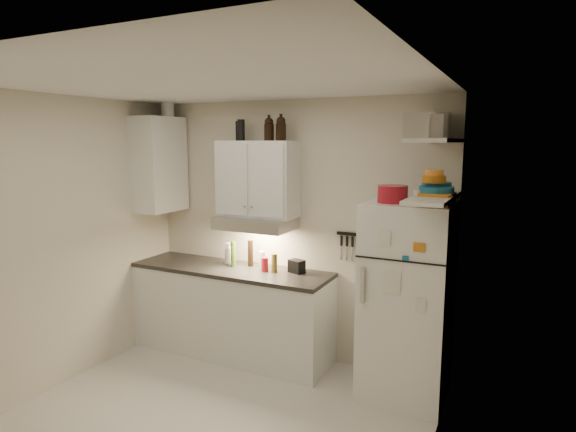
% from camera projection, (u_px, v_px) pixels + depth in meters
% --- Properties ---
extents(floor, '(3.20, 3.00, 0.02)m').
position_uv_depth(floor, '(208.00, 428.00, 3.74)').
color(floor, beige).
rests_on(floor, ground).
extents(ceiling, '(3.20, 3.00, 0.02)m').
position_uv_depth(ceiling, '(198.00, 81.00, 3.34)').
color(ceiling, white).
rests_on(ceiling, ground).
extents(back_wall, '(3.20, 0.02, 2.60)m').
position_uv_depth(back_wall, '(293.00, 230.00, 4.88)').
color(back_wall, beige).
rests_on(back_wall, ground).
extents(left_wall, '(0.02, 3.00, 2.60)m').
position_uv_depth(left_wall, '(54.00, 244.00, 4.24)').
color(left_wall, beige).
rests_on(left_wall, ground).
extents(right_wall, '(0.02, 3.00, 2.60)m').
position_uv_depth(right_wall, '(427.00, 295.00, 2.83)').
color(right_wall, beige).
rests_on(right_wall, ground).
extents(base_cabinet, '(2.10, 0.60, 0.88)m').
position_uv_depth(base_cabinet, '(232.00, 313.00, 4.97)').
color(base_cabinet, white).
rests_on(base_cabinet, floor).
extents(countertop, '(2.10, 0.62, 0.04)m').
position_uv_depth(countertop, '(231.00, 269.00, 4.90)').
color(countertop, '#2A2724').
rests_on(countertop, base_cabinet).
extents(upper_cabinet, '(0.80, 0.33, 0.75)m').
position_uv_depth(upper_cabinet, '(258.00, 179.00, 4.77)').
color(upper_cabinet, white).
rests_on(upper_cabinet, back_wall).
extents(side_cabinet, '(0.33, 0.55, 1.00)m').
position_uv_depth(side_cabinet, '(159.00, 164.00, 5.13)').
color(side_cabinet, white).
rests_on(side_cabinet, left_wall).
extents(range_hood, '(0.76, 0.46, 0.12)m').
position_uv_depth(range_hood, '(255.00, 223.00, 4.78)').
color(range_hood, silver).
rests_on(range_hood, back_wall).
extents(fridge, '(0.70, 0.68, 1.70)m').
position_uv_depth(fridge, '(407.00, 301.00, 4.09)').
color(fridge, white).
rests_on(fridge, floor).
extents(shelf_hi, '(0.30, 0.95, 0.03)m').
position_uv_depth(shelf_hi, '(436.00, 140.00, 3.67)').
color(shelf_hi, white).
rests_on(shelf_hi, right_wall).
extents(shelf_lo, '(0.30, 0.95, 0.03)m').
position_uv_depth(shelf_lo, '(433.00, 198.00, 3.74)').
color(shelf_lo, white).
rests_on(shelf_lo, right_wall).
extents(knife_strip, '(0.42, 0.02, 0.03)m').
position_uv_depth(knife_strip, '(358.00, 235.00, 4.54)').
color(knife_strip, black).
rests_on(knife_strip, back_wall).
extents(dutch_oven, '(0.31, 0.31, 0.14)m').
position_uv_depth(dutch_oven, '(393.00, 194.00, 3.90)').
color(dutch_oven, maroon).
rests_on(dutch_oven, fridge).
extents(book_stack, '(0.25, 0.31, 0.10)m').
position_uv_depth(book_stack, '(437.00, 199.00, 3.76)').
color(book_stack, '#C97219').
rests_on(book_stack, fridge).
extents(spice_jar, '(0.09, 0.09, 0.11)m').
position_uv_depth(spice_jar, '(418.00, 197.00, 3.79)').
color(spice_jar, silver).
rests_on(spice_jar, fridge).
extents(stock_pot, '(0.36, 0.36, 0.21)m').
position_uv_depth(stock_pot, '(433.00, 126.00, 3.94)').
color(stock_pot, silver).
rests_on(stock_pot, shelf_hi).
extents(tin_a, '(0.20, 0.18, 0.18)m').
position_uv_depth(tin_a, '(431.00, 127.00, 3.61)').
color(tin_a, '#AAAAAD').
rests_on(tin_a, shelf_hi).
extents(tin_b, '(0.20, 0.20, 0.17)m').
position_uv_depth(tin_b, '(416.00, 126.00, 3.33)').
color(tin_b, '#AAAAAD').
rests_on(tin_b, shelf_hi).
extents(bowl_teal, '(0.23, 0.23, 0.09)m').
position_uv_depth(bowl_teal, '(437.00, 188.00, 3.90)').
color(bowl_teal, '#186184').
rests_on(bowl_teal, shelf_lo).
extents(bowl_orange, '(0.19, 0.19, 0.06)m').
position_uv_depth(bowl_orange, '(434.00, 179.00, 3.82)').
color(bowl_orange, '#BD6311').
rests_on(bowl_orange, bowl_teal).
extents(bowl_yellow, '(0.15, 0.15, 0.05)m').
position_uv_depth(bowl_yellow, '(434.00, 173.00, 3.81)').
color(bowl_yellow, orange).
rests_on(bowl_yellow, bowl_orange).
extents(plates, '(0.32, 0.32, 0.07)m').
position_uv_depth(plates, '(436.00, 191.00, 3.79)').
color(plates, '#186184').
rests_on(plates, shelf_lo).
extents(growler_a, '(0.12, 0.12, 0.23)m').
position_uv_depth(growler_a, '(269.00, 129.00, 4.61)').
color(growler_a, black).
rests_on(growler_a, upper_cabinet).
extents(growler_b, '(0.13, 0.13, 0.23)m').
position_uv_depth(growler_b, '(281.00, 128.00, 4.56)').
color(growler_b, black).
rests_on(growler_b, upper_cabinet).
extents(thermos_a, '(0.09, 0.09, 0.21)m').
position_uv_depth(thermos_a, '(241.00, 130.00, 4.75)').
color(thermos_a, black).
rests_on(thermos_a, upper_cabinet).
extents(thermos_b, '(0.08, 0.08, 0.19)m').
position_uv_depth(thermos_b, '(239.00, 131.00, 4.82)').
color(thermos_b, black).
rests_on(thermos_b, upper_cabinet).
extents(side_jar, '(0.17, 0.17, 0.18)m').
position_uv_depth(side_jar, '(168.00, 109.00, 5.10)').
color(side_jar, silver).
rests_on(side_jar, side_cabinet).
extents(soap_bottle, '(0.13, 0.13, 0.26)m').
position_uv_depth(soap_bottle, '(229.00, 252.00, 5.01)').
color(soap_bottle, white).
rests_on(soap_bottle, countertop).
extents(pepper_mill, '(0.07, 0.07, 0.18)m').
position_uv_depth(pepper_mill, '(274.00, 263.00, 4.72)').
color(pepper_mill, brown).
rests_on(pepper_mill, countertop).
extents(oil_bottle, '(0.06, 0.06, 0.27)m').
position_uv_depth(oil_bottle, '(233.00, 254.00, 4.92)').
color(oil_bottle, '#406419').
rests_on(oil_bottle, countertop).
extents(vinegar_bottle, '(0.06, 0.06, 0.27)m').
position_uv_depth(vinegar_bottle, '(250.00, 253.00, 4.94)').
color(vinegar_bottle, black).
rests_on(vinegar_bottle, countertop).
extents(clear_bottle, '(0.07, 0.07, 0.18)m').
position_uv_depth(clear_bottle, '(262.00, 260.00, 4.84)').
color(clear_bottle, silver).
rests_on(clear_bottle, countertop).
extents(red_jar, '(0.07, 0.07, 0.14)m').
position_uv_depth(red_jar, '(265.00, 264.00, 4.75)').
color(red_jar, maroon).
rests_on(red_jar, countertop).
extents(caddy, '(0.17, 0.15, 0.13)m').
position_uv_depth(caddy, '(297.00, 266.00, 4.71)').
color(caddy, black).
rests_on(caddy, countertop).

